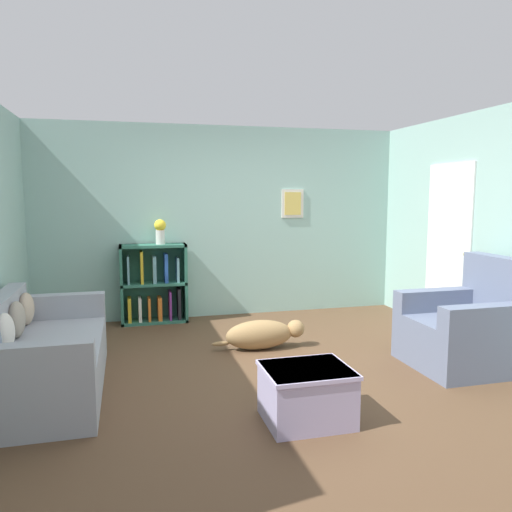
{
  "coord_description": "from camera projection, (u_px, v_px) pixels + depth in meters",
  "views": [
    {
      "loc": [
        -1.28,
        -4.53,
        1.69
      ],
      "look_at": [
        0.0,
        0.4,
        1.05
      ],
      "focal_mm": 35.0,
      "sensor_mm": 36.0,
      "label": 1
    }
  ],
  "objects": [
    {
      "name": "ground_plane",
      "position": [
        266.0,
        367.0,
        4.88
      ],
      "size": [
        14.0,
        14.0,
        0.0
      ],
      "primitive_type": "plane",
      "color": "brown"
    },
    {
      "name": "dog",
      "position": [
        263.0,
        334.0,
        5.44
      ],
      "size": [
        1.04,
        0.29,
        0.32
      ],
      "color": "#9E7A4C",
      "rests_on": "ground_plane"
    },
    {
      "name": "vase",
      "position": [
        160.0,
        230.0,
        6.46
      ],
      "size": [
        0.15,
        0.15,
        0.32
      ],
      "color": "silver",
      "rests_on": "bookshelf"
    },
    {
      "name": "couch",
      "position": [
        38.0,
        357.0,
        4.23
      ],
      "size": [
        0.92,
        1.91,
        0.8
      ],
      "color": "#9399A3",
      "rests_on": "ground_plane"
    },
    {
      "name": "coffee_table",
      "position": [
        307.0,
        393.0,
        3.7
      ],
      "size": [
        0.64,
        0.55,
        0.41
      ],
      "color": "#ADA3CC",
      "rests_on": "ground_plane"
    },
    {
      "name": "wall_right",
      "position": [
        493.0,
        231.0,
        5.38
      ],
      "size": [
        0.16,
        5.0,
        2.6
      ],
      "color": "#93BCB2",
      "rests_on": "ground_plane"
    },
    {
      "name": "recliner_chair",
      "position": [
        469.0,
        329.0,
        4.89
      ],
      "size": [
        1.01,
        0.94,
        1.07
      ],
      "color": "slate",
      "rests_on": "ground_plane"
    },
    {
      "name": "wall_back",
      "position": [
        222.0,
        222.0,
        6.88
      ],
      "size": [
        5.6,
        0.13,
        2.6
      ],
      "color": "#93BCB2",
      "rests_on": "ground_plane"
    },
    {
      "name": "bookshelf",
      "position": [
        154.0,
        286.0,
        6.55
      ],
      "size": [
        0.85,
        0.3,
        1.04
      ],
      "color": "#2D6B56",
      "rests_on": "ground_plane"
    }
  ]
}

